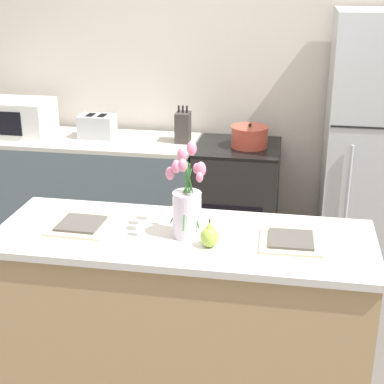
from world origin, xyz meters
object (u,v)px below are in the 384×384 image
at_px(refrigerator, 375,148).
at_px(plate_setting_right, 291,241).
at_px(plate_setting_left, 81,225).
at_px(cooking_pot, 250,137).
at_px(stove_range, 237,202).
at_px(knife_block, 183,127).
at_px(microwave, 19,118).
at_px(flower_vase, 187,205).
at_px(toaster, 97,126).
at_px(pear_figurine, 210,236).

distance_m(refrigerator, plate_setting_right, 1.69).
xyz_separation_m(plate_setting_left, cooking_pot, (0.68, 1.59, 0.04)).
relative_size(stove_range, refrigerator, 0.48).
bearing_deg(refrigerator, plate_setting_right, -108.81).
xyz_separation_m(refrigerator, knife_block, (-1.36, 0.03, 0.08)).
relative_size(stove_range, microwave, 1.83).
bearing_deg(stove_range, cooking_pot, -8.19).
distance_m(flower_vase, toaster, 1.93).
xyz_separation_m(stove_range, flower_vase, (-0.08, -1.61, 0.62)).
bearing_deg(pear_figurine, plate_setting_right, 15.78).
bearing_deg(plate_setting_left, microwave, 123.75).
bearing_deg(microwave, plate_setting_right, -37.61).
xyz_separation_m(plate_setting_left, microwave, (-1.07, 1.60, 0.10)).
height_order(refrigerator, plate_setting_right, refrigerator).
bearing_deg(knife_block, plate_setting_left, -96.69).
distance_m(refrigerator, flower_vase, 1.92).
bearing_deg(pear_figurine, refrigerator, 61.97).
bearing_deg(refrigerator, plate_setting_left, -134.13).
bearing_deg(stove_range, refrigerator, 0.04).
xyz_separation_m(flower_vase, microwave, (-1.60, 1.61, -0.05)).
distance_m(stove_range, knife_block, 0.69).
relative_size(plate_setting_right, cooking_pot, 1.08).
bearing_deg(flower_vase, pear_figurine, -38.00).
xyz_separation_m(stove_range, plate_setting_left, (-0.60, -1.60, 0.48)).
bearing_deg(microwave, flower_vase, -45.22).
distance_m(plate_setting_left, plate_setting_right, 1.01).
relative_size(flower_vase, microwave, 0.90).
distance_m(refrigerator, cooking_pot, 0.87).
relative_size(refrigerator, plate_setting_right, 6.34).
distance_m(flower_vase, microwave, 2.27).
distance_m(toaster, cooking_pot, 1.15).
distance_m(stove_range, plate_setting_right, 1.72).
relative_size(cooking_pot, microwave, 0.56).
distance_m(pear_figurine, plate_setting_left, 0.66).
bearing_deg(plate_setting_right, knife_block, 116.57).
bearing_deg(toaster, plate_setting_left, -74.07).
distance_m(flower_vase, pear_figurine, 0.18).
xyz_separation_m(flower_vase, pear_figurine, (0.12, -0.09, -0.10)).
bearing_deg(plate_setting_left, plate_setting_right, 0.00).
bearing_deg(plate_setting_right, plate_setting_left, 180.00).
bearing_deg(stove_range, toaster, 177.95).
height_order(refrigerator, cooking_pot, refrigerator).
bearing_deg(flower_vase, cooking_pot, 84.41).
height_order(stove_range, microwave, microwave).
xyz_separation_m(plate_setting_left, toaster, (-0.47, 1.64, 0.05)).
relative_size(flower_vase, pear_figurine, 3.18).
bearing_deg(toaster, stove_range, -2.05).
xyz_separation_m(cooking_pot, knife_block, (-0.49, 0.04, 0.04)).
height_order(plate_setting_left, knife_block, knife_block).
xyz_separation_m(plate_setting_right, toaster, (-1.48, 1.64, 0.05)).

